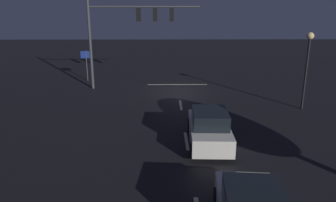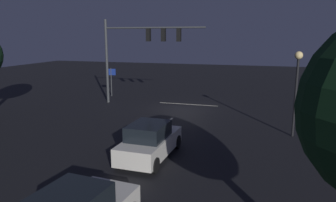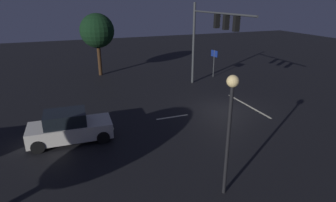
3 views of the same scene
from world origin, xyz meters
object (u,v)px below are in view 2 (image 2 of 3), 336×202
(car_approaching, at_px, (150,141))
(route_sign, at_px, (111,76))
(traffic_signal_assembly, at_px, (140,44))
(street_lamp_left_kerb, at_px, (297,77))

(car_approaching, distance_m, route_sign, 16.45)
(traffic_signal_assembly, height_order, route_sign, traffic_signal_assembly)
(traffic_signal_assembly, bearing_deg, street_lamp_left_kerb, 154.28)
(car_approaching, height_order, route_sign, route_sign)
(traffic_signal_assembly, distance_m, street_lamp_left_kerb, 12.90)
(traffic_signal_assembly, xyz_separation_m, street_lamp_left_kerb, (-11.53, 5.55, -1.60))
(route_sign, bearing_deg, traffic_signal_assembly, 146.11)
(car_approaching, bearing_deg, street_lamp_left_kerb, -140.78)
(street_lamp_left_kerb, distance_m, route_sign, 17.75)
(route_sign, bearing_deg, street_lamp_left_kerb, 152.01)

